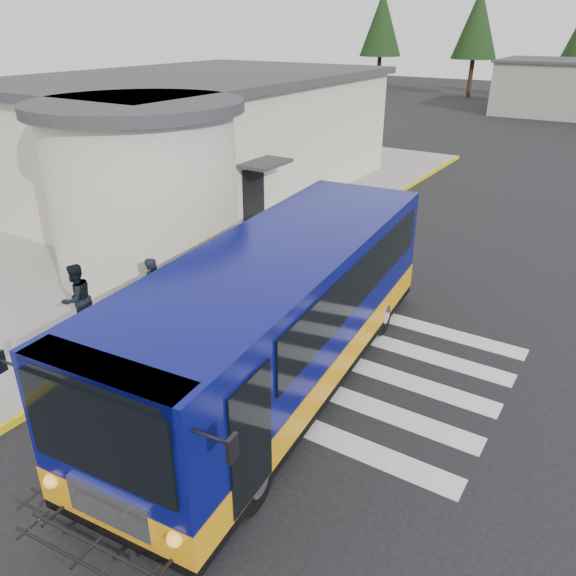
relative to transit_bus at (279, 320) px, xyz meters
The scene contains 8 objects.
ground 2.69m from the transit_bus, 72.33° to the left, with size 140.00×140.00×0.00m, color black.
sidewalk 10.44m from the transit_bus, 143.39° to the left, with size 10.00×34.00×0.15m, color gray.
curb_strip 7.15m from the transit_bus, 118.55° to the left, with size 0.12×34.00×0.16m, color gold.
station_building 13.67m from the transit_bus, 138.19° to the left, with size 12.70×18.70×4.80m.
crosswalk 1.98m from the transit_bus, 82.04° to the left, with size 8.00×5.35×0.01m.
transit_bus is the anchor object (origin of this frame).
pedestrian_a 3.85m from the transit_bus, behind, with size 0.60×0.39×1.64m, color black.
pedestrian_b 5.07m from the transit_bus, 168.51° to the right, with size 0.82×0.64×1.70m, color black.
Camera 1 is at (4.75, -10.38, 6.78)m, focal length 35.00 mm.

